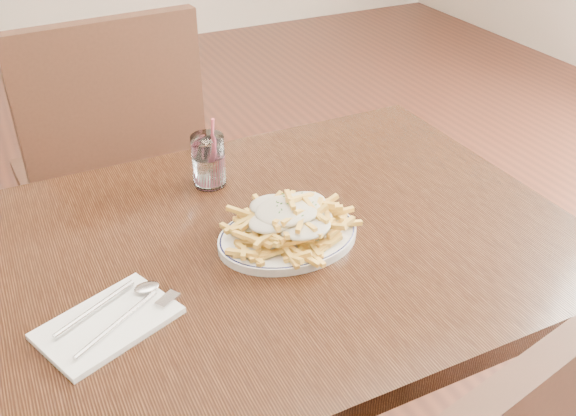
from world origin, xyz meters
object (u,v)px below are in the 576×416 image
chair_far (112,165)px  water_glass (209,163)px  fries_plate (288,236)px  loaded_fries (288,216)px  table (250,278)px

chair_far → water_glass: chair_far is taller
fries_plate → loaded_fries: (-0.00, 0.00, 0.04)m
fries_plate → loaded_fries: loaded_fries is taller
fries_plate → loaded_fries: bearing=153.4°
table → water_glass: water_glass is taller
chair_far → fries_plate: 0.81m
water_glass → fries_plate: bearing=-77.5°
chair_far → water_glass: size_ratio=6.73×
chair_far → water_glass: 0.57m
loaded_fries → water_glass: size_ratio=1.75×
water_glass → table: bearing=-93.0°
table → loaded_fries: loaded_fries is taller
loaded_fries → chair_far: bearing=102.5°
table → chair_far: size_ratio=1.20×
table → water_glass: bearing=87.0°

